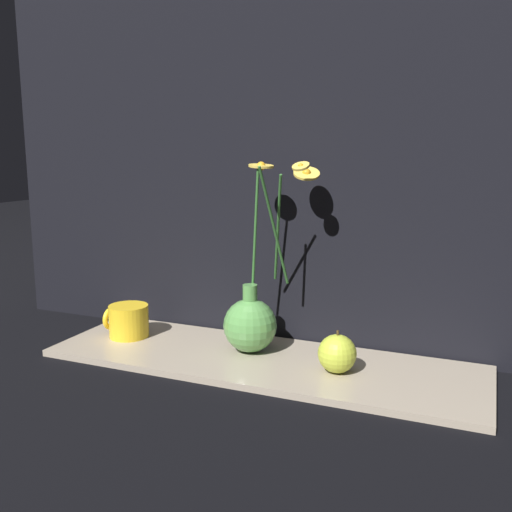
% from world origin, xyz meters
% --- Properties ---
extents(ground_plane, '(6.00, 6.00, 0.00)m').
position_xyz_m(ground_plane, '(0.00, 0.00, 0.00)').
color(ground_plane, black).
extents(shelf, '(0.79, 0.24, 0.01)m').
position_xyz_m(shelf, '(0.00, 0.00, 0.01)').
color(shelf, tan).
rests_on(shelf, ground_plane).
extents(backdrop_wall, '(1.29, 0.02, 1.10)m').
position_xyz_m(backdrop_wall, '(0.00, 0.14, 0.55)').
color(backdrop_wall, black).
rests_on(backdrop_wall, ground_plane).
extents(vase_with_flowers, '(0.17, 0.13, 0.35)m').
position_xyz_m(vase_with_flowers, '(-0.03, 0.03, 0.07)').
color(vase_with_flowers, '#59994C').
rests_on(vase_with_flowers, shelf).
extents(yellow_mug, '(0.09, 0.08, 0.06)m').
position_xyz_m(yellow_mug, '(-0.30, 0.01, 0.04)').
color(yellow_mug, yellow).
rests_on(yellow_mug, shelf).
extents(orange_fruit, '(0.07, 0.07, 0.07)m').
position_xyz_m(orange_fruit, '(0.14, -0.01, 0.04)').
color(orange_fruit, '#B7C638').
rests_on(orange_fruit, shelf).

